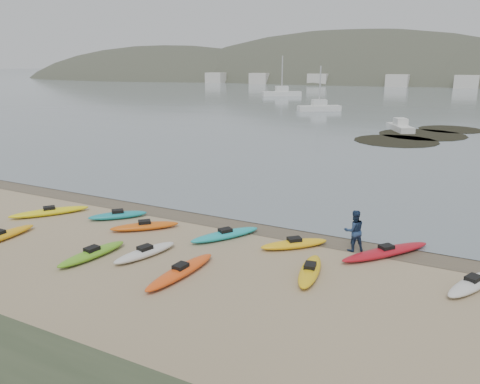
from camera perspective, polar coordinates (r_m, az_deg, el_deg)
The scene contains 8 objects.
ground at distance 23.20m, azimuth 0.00°, elevation -3.57°, with size 600.00×600.00×0.00m, color tan.
wet_sand at distance 22.95m, azimuth -0.35°, elevation -3.78°, with size 60.00×60.00×0.00m, color brown.
water at distance 319.72m, azimuth 26.27°, elevation 12.53°, with size 1200.00×1200.00×0.00m, color slate.
kayaks at distance 20.07m, azimuth -5.96°, elevation -6.25°, with size 22.01×9.95×0.34m.
person_east at distance 19.92m, azimuth 13.74°, elevation -4.60°, with size 0.86×0.67×1.76m, color navy.
kelp_mats at distance 54.64m, azimuth 21.30°, elevation 6.46°, with size 11.99×19.45×0.04m.
moored_boats at distance 97.86m, azimuth 24.44°, elevation 9.98°, with size 91.56×76.03×1.26m.
far_town at distance 164.62m, azimuth 26.59°, elevation 11.91°, with size 199.00×5.00×4.00m.
Camera 1 is at (10.10, -19.47, 7.55)m, focal length 35.00 mm.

